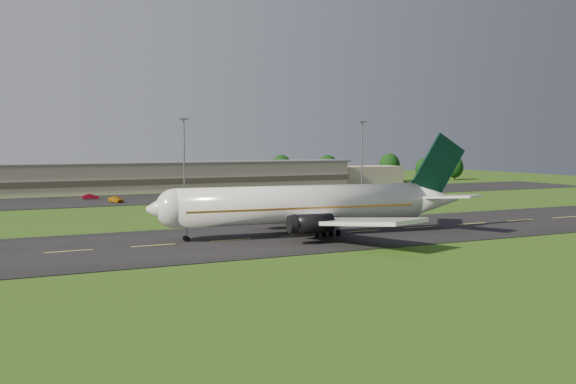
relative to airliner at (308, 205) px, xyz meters
name	(u,v)px	position (x,y,z in m)	size (l,w,h in m)	color
ground	(300,236)	(-1.31, 0.09, -4.66)	(360.00, 360.00, 0.00)	#294D13
taxiway	(300,236)	(-1.31, 0.09, -4.61)	(220.00, 30.00, 0.10)	black
apron	(174,198)	(-1.31, 72.09, -4.61)	(260.00, 30.00, 0.10)	black
airliner	(308,205)	(0.00, 0.00, 0.00)	(51.25, 41.97, 15.57)	white
terminal	(174,177)	(5.09, 96.27, -0.67)	(145.00, 16.00, 8.40)	tan
light_mast_centre	(184,147)	(3.69, 80.09, 8.08)	(2.40, 1.20, 20.35)	gray
light_mast_east	(362,146)	(58.69, 80.09, 8.08)	(2.40, 1.20, 20.35)	gray
tree_line	(258,170)	(35.27, 105.77, 0.34)	(194.96, 9.25, 10.13)	black
service_vehicle_a	(116,199)	(-16.83, 65.39, -3.81)	(1.78, 4.41, 1.50)	#C27D0B
service_vehicle_b	(90,197)	(-21.00, 76.42, -3.91)	(1.38, 3.94, 1.30)	maroon
service_vehicle_c	(285,192)	(27.63, 68.29, -3.90)	(2.20, 4.78, 1.33)	beige
service_vehicle_d	(297,192)	(31.82, 69.26, -3.97)	(1.66, 4.09, 1.19)	#ECAF0D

